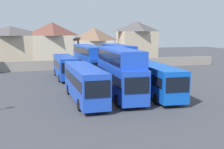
{
  "coord_description": "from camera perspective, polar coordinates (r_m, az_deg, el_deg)",
  "views": [
    {
      "loc": [
        -8.72,
        -27.76,
        6.92
      ],
      "look_at": [
        0.0,
        3.0,
        2.07
      ],
      "focal_mm": 45.05,
      "sensor_mm": 36.0,
      "label": 1
    }
  ],
  "objects": [
    {
      "name": "bus_5",
      "position": [
        42.73,
        -4.72,
        3.01
      ],
      "size": [
        2.96,
        12.09,
        4.88
      ],
      "rotation": [
        0.0,
        0.0,
        -1.53
      ],
      "color": "blue",
      "rests_on": "ground"
    },
    {
      "name": "bus_6",
      "position": [
        43.97,
        1.26,
        3.23
      ],
      "size": [
        2.79,
        11.73,
        4.94
      ],
      "rotation": [
        0.0,
        0.0,
        -1.58
      ],
      "color": "blue",
      "rests_on": "ground"
    },
    {
      "name": "bus_4",
      "position": [
        42.69,
        -9.49,
        1.77
      ],
      "size": [
        2.75,
        10.11,
        3.34
      ],
      "rotation": [
        0.0,
        0.0,
        -1.55
      ],
      "color": "blue",
      "rests_on": "ground"
    },
    {
      "name": "ground",
      "position": [
        47.09,
        -4.98,
        0.15
      ],
      "size": [
        140.0,
        140.0,
        0.0
      ],
      "primitive_type": "plane",
      "color": "#424247"
    },
    {
      "name": "house_terrace_left",
      "position": [
        62.12,
        -19.74,
        5.56
      ],
      "size": [
        10.89,
        8.36,
        8.13
      ],
      "color": "#C6B293",
      "rests_on": "ground"
    },
    {
      "name": "depot_boundary_wall",
      "position": [
        52.9,
        -6.24,
        2.05
      ],
      "size": [
        56.0,
        0.5,
        1.8
      ],
      "primitive_type": "cube",
      "color": "gray",
      "rests_on": "ground"
    },
    {
      "name": "house_terrace_right",
      "position": [
        63.93,
        -3.61,
        6.03
      ],
      "size": [
        7.74,
        7.11,
        7.9
      ],
      "color": "silver",
      "rests_on": "ground"
    },
    {
      "name": "bus_1",
      "position": [
        28.34,
        -5.66,
        -1.41
      ],
      "size": [
        2.65,
        11.37,
        3.51
      ],
      "rotation": [
        0.0,
        0.0,
        -1.56
      ],
      "color": "blue",
      "rests_on": "ground"
    },
    {
      "name": "bus_2",
      "position": [
        29.78,
        1.53,
        0.91
      ],
      "size": [
        3.01,
        11.49,
        5.19
      ],
      "rotation": [
        0.0,
        0.0,
        -1.61
      ],
      "color": "blue",
      "rests_on": "ground"
    },
    {
      "name": "house_terrace_centre",
      "position": [
        61.45,
        -11.97,
        6.24
      ],
      "size": [
        8.23,
        7.24,
        8.92
      ],
      "color": "beige",
      "rests_on": "ground"
    },
    {
      "name": "bus_3",
      "position": [
        30.64,
        8.92,
        -0.83
      ],
      "size": [
        3.22,
        10.76,
        3.39
      ],
      "rotation": [
        0.0,
        0.0,
        -1.63
      ],
      "color": "blue",
      "rests_on": "ground"
    },
    {
      "name": "house_terrace_far_right",
      "position": [
        65.74,
        5.03,
        6.7
      ],
      "size": [
        8.44,
        6.79,
        9.31
      ],
      "color": "#C6B293",
      "rests_on": "ground"
    }
  ]
}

